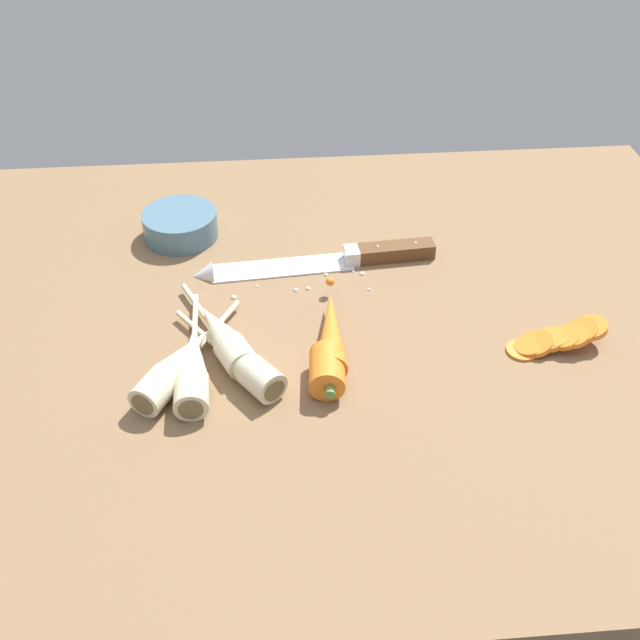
{
  "coord_description": "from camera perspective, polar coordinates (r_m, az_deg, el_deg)",
  "views": [
    {
      "loc": [
        -6.24,
        -77.86,
        63.6
      ],
      "look_at": [
        0.0,
        -2.0,
        1.5
      ],
      "focal_mm": 43.38,
      "sensor_mm": 36.0,
      "label": 1
    }
  ],
  "objects": [
    {
      "name": "whole_carrot",
      "position": [
        0.94,
        0.81,
        -1.6
      ],
      "size": [
        5.58,
        22.12,
        4.2
      ],
      "color": "orange",
      "rests_on": "ground_plane"
    },
    {
      "name": "parsnip_back",
      "position": [
        0.96,
        -7.21,
        -1.2
      ],
      "size": [
        10.26,
        18.83,
        4.0
      ],
      "color": "beige",
      "rests_on": "ground_plane"
    },
    {
      "name": "mince_crumbs",
      "position": [
        1.08,
        -1.15,
        3.21
      ],
      "size": [
        19.15,
        8.27,
        0.85
      ],
      "color": "beige",
      "rests_on": "ground_plane"
    },
    {
      "name": "parsnip_mid_right",
      "position": [
        0.93,
        -10.53,
        -3.36
      ],
      "size": [
        12.53,
        20.02,
        4.0
      ],
      "color": "beige",
      "rests_on": "ground_plane"
    },
    {
      "name": "prep_bowl",
      "position": [
        1.17,
        -10.28,
        6.98
      ],
      "size": [
        11.0,
        11.0,
        4.0
      ],
      "color": "slate",
      "rests_on": "ground_plane"
    },
    {
      "name": "carrot_slice_stack",
      "position": [
        1.0,
        17.04,
        -1.32
      ],
      "size": [
        12.7,
        5.09,
        3.62
      ],
      "color": "orange",
      "rests_on": "ground_plane"
    },
    {
      "name": "chefs_knife",
      "position": [
        1.1,
        -0.62,
        4.31
      ],
      "size": [
        34.86,
        6.14,
        4.18
      ],
      "color": "silver",
      "rests_on": "ground_plane"
    },
    {
      "name": "parsnip_front",
      "position": [
        0.92,
        -9.39,
        -3.44
      ],
      "size": [
        4.21,
        21.75,
        4.0
      ],
      "color": "beige",
      "rests_on": "ground_plane"
    },
    {
      "name": "parsnip_mid_left",
      "position": [
        0.92,
        -5.92,
        -3.04
      ],
      "size": [
        13.82,
        17.65,
        4.0
      ],
      "color": "beige",
      "rests_on": "ground_plane"
    },
    {
      "name": "ground_plane",
      "position": [
        1.02,
        -0.09,
        -0.82
      ],
      "size": [
        120.0,
        90.0,
        4.0
      ],
      "primitive_type": "cube",
      "color": "brown"
    }
  ]
}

